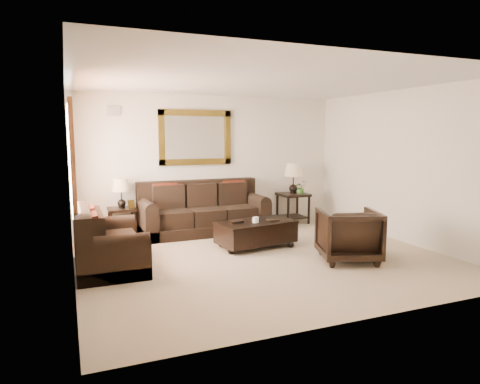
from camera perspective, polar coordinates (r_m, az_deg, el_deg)
name	(u,v)px	position (r m, az deg, el deg)	size (l,w,h in m)	color
room	(262,171)	(6.56, 2.98, 2.79)	(5.51, 5.01, 2.71)	tan
window	(72,159)	(6.83, -21.51, 4.14)	(0.07, 1.96, 1.66)	white
mirror	(196,138)	(8.74, -5.95, 7.23)	(1.50, 0.06, 1.10)	#48320E
air_vent	(114,111)	(8.46, -16.42, 10.35)	(0.25, 0.02, 0.18)	#999999
sofa	(203,214)	(8.45, -4.96, -2.91)	(2.44, 1.06, 1.00)	black
loveseat	(105,246)	(6.46, -17.54, -6.87)	(0.93, 1.57, 0.88)	black
end_table_left	(122,199)	(8.27, -15.51, -0.89)	(0.50, 0.50, 1.10)	black
end_table_right	(293,184)	(9.33, 7.11, 1.06)	(0.59, 0.59, 1.30)	black
coffee_table	(256,231)	(7.32, 2.12, -5.22)	(1.40, 0.90, 0.55)	black
armchair	(348,232)	(6.70, 14.23, -5.24)	(0.85, 0.80, 0.87)	black
potted_plant	(301,189)	(9.31, 8.12, 0.46)	(0.26, 0.29, 0.22)	#27511B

